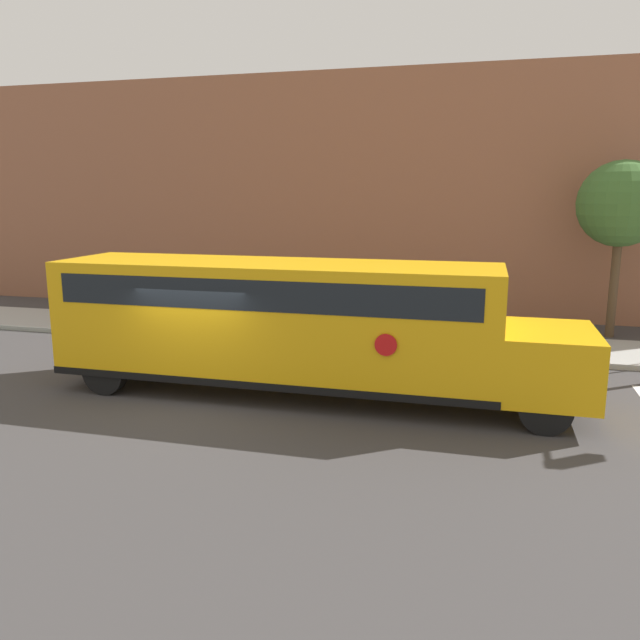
% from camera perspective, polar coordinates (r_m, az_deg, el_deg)
% --- Properties ---
extents(ground_plane, '(60.00, 60.00, 0.00)m').
position_cam_1_polar(ground_plane, '(14.14, -10.94, -7.21)').
color(ground_plane, '#3A3838').
extents(sidewalk_strip, '(44.00, 3.00, 0.15)m').
position_cam_1_polar(sidewalk_strip, '(19.95, -2.88, -1.30)').
color(sidewalk_strip, '#9E9E99').
rests_on(sidewalk_strip, ground).
extents(building_backdrop, '(32.00, 4.00, 8.87)m').
position_cam_1_polar(building_backdrop, '(25.72, 1.50, 11.37)').
color(building_backdrop, '#935B42').
rests_on(building_backdrop, ground).
extents(school_bus, '(11.67, 2.57, 2.99)m').
position_cam_1_polar(school_bus, '(13.89, -2.49, 0.04)').
color(school_bus, '#EAA80F').
rests_on(school_bus, ground).
extents(tree_near_sidewalk, '(2.64, 2.64, 5.51)m').
position_cam_1_polar(tree_near_sidewalk, '(21.49, 25.84, 9.47)').
color(tree_near_sidewalk, brown).
rests_on(tree_near_sidewalk, ground).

